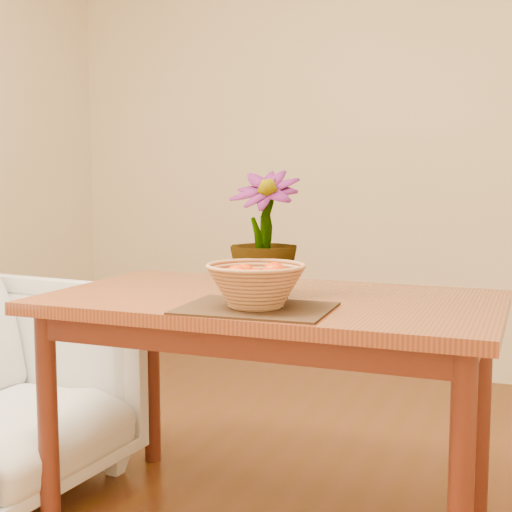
% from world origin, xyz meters
% --- Properties ---
extents(wall_back, '(4.00, 0.02, 2.70)m').
position_xyz_m(wall_back, '(0.00, 2.25, 1.35)').
color(wall_back, '#FFE4C2').
rests_on(wall_back, floor).
extents(table, '(1.40, 0.80, 0.75)m').
position_xyz_m(table, '(0.00, 0.30, 0.66)').
color(table, brown).
rests_on(table, floor).
extents(placemat, '(0.43, 0.34, 0.01)m').
position_xyz_m(placemat, '(0.04, 0.07, 0.75)').
color(placemat, '#332112').
rests_on(placemat, table).
extents(wicker_basket, '(0.28, 0.28, 0.12)m').
position_xyz_m(wicker_basket, '(0.04, 0.07, 0.81)').
color(wicker_basket, '#B87C4C').
rests_on(wicker_basket, placemat).
extents(orange_pile, '(0.17, 0.18, 0.08)m').
position_xyz_m(orange_pile, '(0.04, 0.07, 0.84)').
color(orange_pile, red).
rests_on(orange_pile, wicker_basket).
extents(potted_plant, '(0.23, 0.23, 0.39)m').
position_xyz_m(potted_plant, '(-0.02, 0.29, 0.95)').
color(potted_plant, '#1D4915').
rests_on(potted_plant, table).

